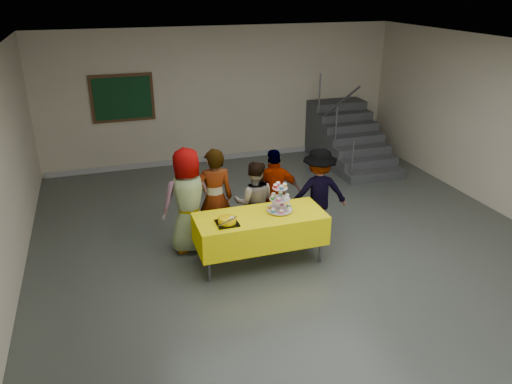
% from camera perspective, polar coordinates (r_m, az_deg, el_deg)
% --- Properties ---
extents(room_shell, '(10.00, 10.04, 3.02)m').
position_cam_1_polar(room_shell, '(6.65, 6.88, 7.65)').
color(room_shell, '#4C514C').
rests_on(room_shell, ground).
extents(bake_table, '(1.88, 0.78, 0.77)m').
position_cam_1_polar(bake_table, '(7.26, 0.49, -4.18)').
color(bake_table, '#595960').
rests_on(bake_table, ground).
extents(cupcake_stand, '(0.38, 0.38, 0.44)m').
position_cam_1_polar(cupcake_stand, '(7.21, 2.73, -0.97)').
color(cupcake_stand, silver).
rests_on(cupcake_stand, bake_table).
extents(bear_cake, '(0.32, 0.36, 0.12)m').
position_cam_1_polar(bear_cake, '(6.90, -3.32, -3.20)').
color(bear_cake, black).
rests_on(bear_cake, bake_table).
extents(schoolchild_a, '(0.85, 0.60, 1.64)m').
position_cam_1_polar(schoolchild_a, '(7.57, -7.75, -0.99)').
color(schoolchild_a, slate).
rests_on(schoolchild_a, ground).
extents(schoolchild_b, '(0.61, 0.42, 1.60)m').
position_cam_1_polar(schoolchild_b, '(7.65, -4.75, -0.76)').
color(schoolchild_b, slate).
rests_on(schoolchild_b, ground).
extents(schoolchild_c, '(0.78, 0.69, 1.35)m').
position_cam_1_polar(schoolchild_c, '(7.79, -0.18, -1.21)').
color(schoolchild_c, slate).
rests_on(schoolchild_c, ground).
extents(schoolchild_d, '(0.91, 0.48, 1.47)m').
position_cam_1_polar(schoolchild_d, '(7.97, 2.12, -0.18)').
color(schoolchild_d, slate).
rests_on(schoolchild_d, ground).
extents(schoolchild_e, '(1.02, 0.69, 1.47)m').
position_cam_1_polar(schoolchild_e, '(8.07, 7.15, -0.07)').
color(schoolchild_e, slate).
rests_on(schoolchild_e, ground).
extents(staircase, '(1.30, 2.40, 2.04)m').
position_cam_1_polar(staircase, '(11.80, 10.23, 5.97)').
color(staircase, '#424447').
rests_on(staircase, ground).
extents(noticeboard, '(1.30, 0.05, 1.00)m').
position_cam_1_polar(noticeboard, '(11.01, -15.01, 10.32)').
color(noticeboard, '#472B16').
rests_on(noticeboard, ground).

